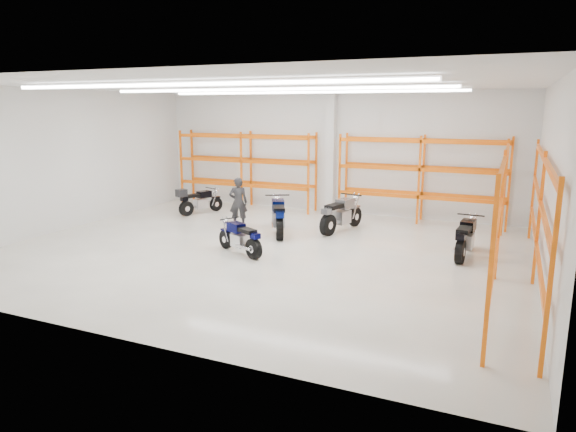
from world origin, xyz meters
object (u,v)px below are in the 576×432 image
at_px(motorcycle_back_c, 340,215).
at_px(standing_man, 238,202).
at_px(motorcycle_back_a, 197,201).
at_px(motorcycle_back_b, 278,217).
at_px(motorcycle_back_d, 465,239).
at_px(structural_column, 331,153).
at_px(motorcycle_main, 241,239).

relative_size(motorcycle_back_c, standing_man, 1.37).
height_order(motorcycle_back_a, motorcycle_back_b, motorcycle_back_b).
distance_m(motorcycle_back_b, motorcycle_back_d, 5.61).
xyz_separation_m(motorcycle_back_d, structural_column, (-5.26, 4.23, 1.76)).
relative_size(motorcycle_back_b, motorcycle_back_c, 0.95).
height_order(motorcycle_back_c, structural_column, structural_column).
height_order(motorcycle_main, motorcycle_back_b, motorcycle_back_b).
bearing_deg(motorcycle_back_c, standing_man, -167.12).
xyz_separation_m(motorcycle_main, motorcycle_back_b, (-0.02, 2.45, 0.11)).
distance_m(motorcycle_back_a, standing_man, 2.74).
distance_m(motorcycle_back_a, motorcycle_back_b, 4.38).
xyz_separation_m(motorcycle_back_d, standing_man, (-7.24, 0.67, 0.34)).
xyz_separation_m(motorcycle_main, motorcycle_back_d, (5.58, 2.17, 0.06)).
height_order(motorcycle_back_a, motorcycle_back_c, motorcycle_back_c).
relative_size(motorcycle_main, motorcycle_back_b, 0.81).
distance_m(motorcycle_back_a, structural_column, 5.29).
distance_m(motorcycle_main, motorcycle_back_b, 2.45).
height_order(motorcycle_back_b, motorcycle_back_c, motorcycle_back_b).
bearing_deg(standing_man, motorcycle_back_a, -53.59).
relative_size(standing_man, structural_column, 0.37).
bearing_deg(structural_column, motorcycle_back_b, -94.89).
bearing_deg(motorcycle_back_b, motorcycle_main, -89.59).
distance_m(motorcycle_back_a, motorcycle_back_c, 5.74).
distance_m(motorcycle_back_d, structural_column, 6.97).
bearing_deg(structural_column, motorcycle_back_d, -38.77).
height_order(motorcycle_main, motorcycle_back_c, motorcycle_back_c).
bearing_deg(structural_column, standing_man, -119.11).
height_order(motorcycle_back_a, structural_column, structural_column).
distance_m(motorcycle_back_b, standing_man, 1.71).
xyz_separation_m(motorcycle_back_b, motorcycle_back_d, (5.60, -0.28, -0.05)).
bearing_deg(motorcycle_back_b, motorcycle_back_d, -2.86).
relative_size(motorcycle_back_a, motorcycle_back_d, 0.88).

